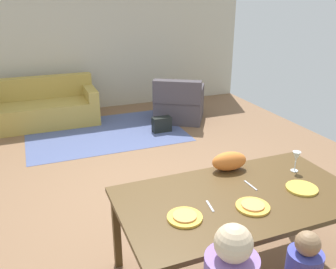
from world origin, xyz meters
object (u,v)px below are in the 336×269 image
plate_near_child (253,207)px  armchair (179,104)px  plate_near_man (185,217)px  handbag (162,124)px  couch (40,108)px  wine_glass (296,157)px  cat (229,161)px  dining_table (239,203)px  plate_near_woman (302,188)px

plate_near_child → armchair: size_ratio=0.21×
plate_near_man → handbag: bearing=71.9°
plate_near_man → armchair: armchair is taller
plate_near_child → armchair: armchair is taller
couch → plate_near_man: bearing=-80.7°
wine_glass → cat: bearing=156.1°
cat → couch: 4.40m
wine_glass → cat: 0.58m
plate_near_child → cat: bearing=75.8°
plate_near_man → plate_near_child: bearing=-6.6°
couch → armchair: 2.53m
plate_near_child → handbag: bearing=80.0°
dining_table → cat: size_ratio=5.90×
couch → plate_near_child: bearing=-74.8°
plate_near_woman → couch: bearing=111.3°
couch → handbag: size_ratio=6.21×
cat → handbag: bearing=86.5°
plate_near_man → wine_glass: bearing=14.0°
cat → wine_glass: bearing=-18.3°
dining_table → handbag: 3.48m
armchair → couch: bearing=163.8°
dining_table → plate_near_man: bearing=-167.0°
plate_near_man → handbag: plate_near_man is taller
plate_near_child → armchair: 4.20m
wine_glass → handbag: 3.29m
dining_table → plate_near_man: 0.54m
plate_near_woman → cat: cat is taller
plate_near_man → couch: (-0.76, 4.66, -0.47)m
plate_near_woman → wine_glass: (0.16, 0.28, 0.12)m
plate_near_woman → armchair: 4.01m
wine_glass → cat: size_ratio=0.58×
wine_glass → cat: wine_glass is taller
plate_near_woman → handbag: bearing=88.2°
plate_near_man → plate_near_woman: size_ratio=1.00×
armchair → handbag: 0.72m
plate_near_man → dining_table: bearing=13.0°
plate_near_child → couch: couch is taller
couch → armchair: size_ratio=1.69×
dining_table → plate_near_woman: plate_near_woman is taller
plate_near_child → couch: 4.91m
plate_near_man → cat: (0.67, 0.53, 0.08)m
cat → handbag: (0.48, 2.96, -0.71)m
cat → dining_table: bearing=-104.3°
plate_near_child → plate_near_woman: 0.53m
plate_near_child → wine_glass: bearing=27.9°
dining_table → handbag: size_ratio=5.90×
couch → armchair: bearing=-16.2°
handbag → plate_near_man: bearing=-108.1°
plate_near_man → handbag: (1.15, 3.50, -0.64)m
plate_near_child → cat: 0.62m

